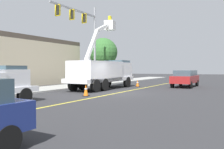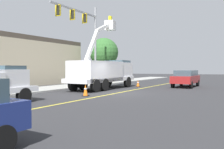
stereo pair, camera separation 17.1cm
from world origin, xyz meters
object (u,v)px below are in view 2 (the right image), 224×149
at_px(traffic_cone_mid_rear, 138,83).
at_px(passing_minivan, 186,77).
at_px(traffic_cone_mid_front, 86,90).
at_px(utility_bucket_truck, 104,71).
at_px(traffic_signal_mast, 84,29).

bearing_deg(traffic_cone_mid_rear, passing_minivan, -74.27).
relative_size(passing_minivan, traffic_cone_mid_front, 6.25).
bearing_deg(traffic_cone_mid_rear, utility_bucket_truck, 145.18).
relative_size(traffic_cone_mid_rear, traffic_signal_mast, 0.08).
bearing_deg(traffic_cone_mid_front, utility_bucket_truck, 9.47).
height_order(utility_bucket_truck, traffic_cone_mid_rear, utility_bucket_truck).
height_order(utility_bucket_truck, traffic_signal_mast, traffic_signal_mast).
xyz_separation_m(passing_minivan, traffic_cone_mid_rear, (-1.31, 4.66, -0.63)).
bearing_deg(traffic_cone_mid_rear, traffic_cone_mid_front, 170.87).
height_order(utility_bucket_truck, passing_minivan, utility_bucket_truck).
height_order(traffic_cone_mid_front, traffic_signal_mast, traffic_signal_mast).
xyz_separation_m(utility_bucket_truck, traffic_cone_mid_rear, (3.47, -2.41, -1.27)).
distance_m(utility_bucket_truck, traffic_signal_mast, 5.52).
relative_size(passing_minivan, traffic_signal_mast, 0.59).
bearing_deg(traffic_cone_mid_front, passing_minivan, -30.38).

